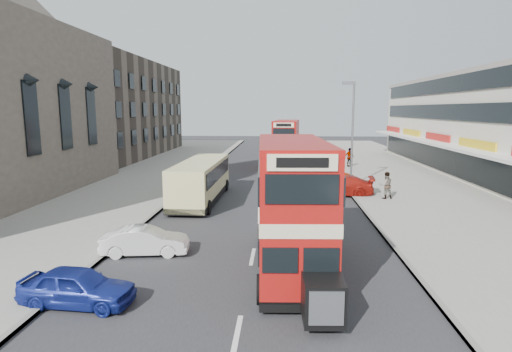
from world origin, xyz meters
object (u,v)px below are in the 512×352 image
at_px(street_lamp, 352,126).
at_px(pedestrian_near, 386,185).
at_px(cyclist, 317,171).
at_px(car_right_b, 329,178).
at_px(car_right_a, 339,186).
at_px(pedestrian_far, 349,157).
at_px(bus_main, 292,206).
at_px(car_left_near, 77,287).
at_px(car_right_c, 319,157).
at_px(bus_second, 286,144).
at_px(coach, 201,179).
at_px(car_left_front, 145,241).

relative_size(street_lamp, pedestrian_near, 4.48).
relative_size(pedestrian_near, cyclist, 0.88).
bearing_deg(pedestrian_near, car_right_b, -71.70).
bearing_deg(car_right_a, pedestrian_far, 174.10).
distance_m(bus_main, car_left_near, 7.68).
bearing_deg(car_right_c, car_right_a, -1.46).
bearing_deg(street_lamp, pedestrian_far, 81.27).
bearing_deg(car_right_a, car_left_near, -24.82).
relative_size(bus_main, car_right_a, 1.80).
height_order(car_right_c, pedestrian_near, pedestrian_near).
bearing_deg(bus_main, car_right_b, -103.62).
distance_m(car_right_a, car_right_c, 18.35).
bearing_deg(pedestrian_near, car_left_near, 40.38).
distance_m(bus_second, pedestrian_far, 6.69).
xyz_separation_m(car_left_near, car_right_a, (10.35, 17.38, 0.10)).
bearing_deg(coach, car_right_a, 14.92).
bearing_deg(pedestrian_near, pedestrian_far, -99.89).
distance_m(street_lamp, bus_main, 18.19).
bearing_deg(bus_second, cyclist, 114.51).
distance_m(bus_main, car_left_front, 6.51).
bearing_deg(coach, pedestrian_near, 4.50).
bearing_deg(car_right_c, cyclist, -6.34).
bearing_deg(cyclist, bus_main, -92.44).
xyz_separation_m(car_left_front, car_right_c, (9.92, 31.12, 0.05)).
distance_m(coach, car_left_front, 10.45).
xyz_separation_m(bus_second, car_left_front, (-6.16, -26.70, -1.90)).
xyz_separation_m(car_right_b, pedestrian_near, (3.07, -5.79, 0.51)).
xyz_separation_m(car_right_c, pedestrian_near, (2.72, -19.91, 0.42)).
xyz_separation_m(bus_second, car_left_near, (-6.78, -31.31, -1.89)).
distance_m(street_lamp, car_right_a, 5.37).
relative_size(bus_second, car_right_a, 1.81).
relative_size(bus_main, car_left_near, 2.45).
relative_size(bus_main, car_right_b, 2.19).
distance_m(bus_second, coach, 17.32).
height_order(car_right_a, car_right_c, car_right_a).
distance_m(car_left_near, car_right_a, 20.23).
xyz_separation_m(bus_second, pedestrian_near, (6.48, -15.50, -1.44)).
bearing_deg(bus_second, car_right_a, 108.97).
xyz_separation_m(street_lamp, pedestrian_near, (1.60, -4.79, -3.73)).
bearing_deg(pedestrian_far, car_right_a, -127.68).
bearing_deg(car_right_a, coach, -69.91).
distance_m(coach, pedestrian_near, 12.30).
bearing_deg(cyclist, car_right_b, -67.49).
xyz_separation_m(bus_second, cyclist, (2.64, -7.29, -1.77)).
height_order(car_left_near, car_right_c, car_right_c).
relative_size(car_left_near, car_right_b, 0.90).
height_order(coach, pedestrian_near, coach).
bearing_deg(bus_main, car_left_front, -15.37).
height_order(bus_main, coach, bus_main).
height_order(bus_second, car_right_b, bus_second).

